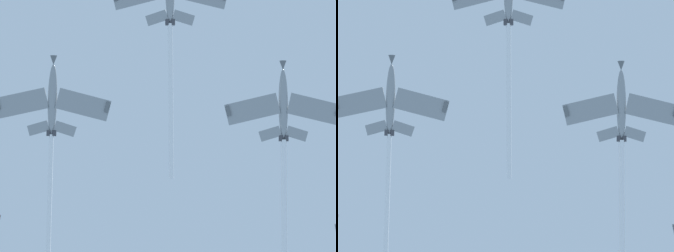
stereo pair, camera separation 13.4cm
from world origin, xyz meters
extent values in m
cube|color=gray|center=(16.40, 0.86, 124.93)|extent=(2.89, 3.98, 0.83)
cube|color=gray|center=(19.26, 4.41, 124.93)|extent=(3.96, 3.41, 0.83)
cube|color=#595E60|center=(18.10, 2.41, 126.30)|extent=(2.67, 2.20, 3.50)
cylinder|color=#38383D|center=(18.10, 1.84, 124.53)|extent=(1.46, 1.39, 1.12)
cylinder|color=#38383D|center=(18.66, 2.54, 124.53)|extent=(1.46, 1.39, 1.12)
cylinder|color=white|center=(28.03, -5.59, 119.41)|extent=(19.81, 16.20, 10.88)
ellipsoid|color=gray|center=(16.75, -21.19, 119.97)|extent=(10.09, 8.48, 5.82)
cone|color=#595E60|center=(11.90, -17.33, 122.52)|extent=(2.26, 2.14, 1.72)
ellipsoid|color=black|center=(15.41, -20.12, 121.33)|extent=(2.92, 2.61, 1.90)
cube|color=gray|center=(14.01, -25.77, 119.58)|extent=(6.83, 9.60, 1.55)
cube|color=gray|center=(20.60, -17.48, 119.58)|extent=(9.21, 8.18, 1.55)
cube|color=#595E60|center=(23.41, -14.47, 119.58)|extent=(1.60, 1.78, 0.80)
cube|color=gray|center=(18.96, -25.85, 118.07)|extent=(2.88, 3.98, 0.83)
cube|color=gray|center=(21.79, -22.28, 118.07)|extent=(3.95, 3.43, 0.83)
cube|color=#595E60|center=(20.65, -24.28, 119.45)|extent=(2.68, 2.18, 3.50)
cylinder|color=#38383D|center=(20.64, -24.85, 117.68)|extent=(1.46, 1.39, 1.12)
cylinder|color=#38383D|center=(21.20, -24.15, 117.68)|extent=(1.46, 1.39, 1.12)
cylinder|color=white|center=(28.50, -30.53, 113.70)|extent=(15.83, 12.88, 8.77)
ellipsoid|color=gray|center=(40.64, 10.24, 120.39)|extent=(10.27, 8.28, 5.71)
cone|color=#595E60|center=(35.66, 13.98, 122.87)|extent=(2.26, 2.12, 1.71)
ellipsoid|color=black|center=(39.26, 11.28, 121.72)|extent=(2.95, 2.56, 1.87)
cube|color=gray|center=(38.02, 5.58, 120.00)|extent=(6.66, 9.62, 1.52)
cube|color=#595E60|center=(35.81, 2.11, 120.00)|extent=(1.85, 1.31, 0.78)
cube|color=gray|center=(44.39, 14.05, 120.00)|extent=(9.14, 8.32, 1.52)
cube|color=gray|center=(42.98, 5.62, 118.53)|extent=(2.81, 3.97, 0.82)
cube|color=gray|center=(45.72, 9.27, 118.53)|extent=(3.94, 3.48, 0.82)
cube|color=#595E60|center=(44.61, 7.25, 119.91)|extent=(2.72, 2.11, 3.49)
cylinder|color=#38383D|center=(44.64, 6.66, 118.14)|extent=(1.46, 1.38, 1.11)
cylinder|color=#38383D|center=(45.18, 7.38, 118.14)|extent=(1.46, 1.38, 1.11)
cylinder|color=white|center=(53.61, 0.48, 113.80)|extent=(17.82, 13.69, 9.29)
camera|label=1|loc=(-1.71, 18.58, 1.61)|focal=78.12mm
camera|label=2|loc=(-1.63, 18.68, 1.61)|focal=78.12mm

